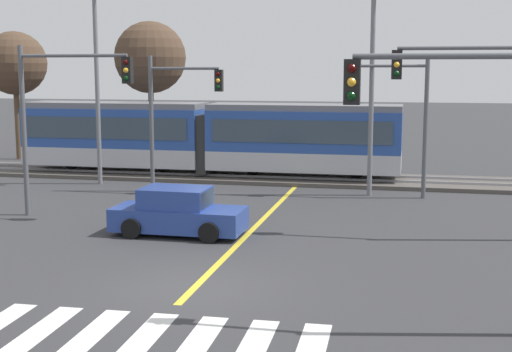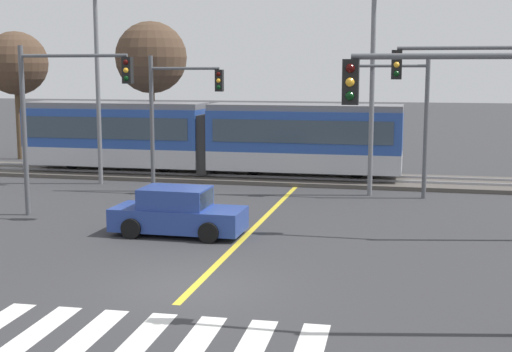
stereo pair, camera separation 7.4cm
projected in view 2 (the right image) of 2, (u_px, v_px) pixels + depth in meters
ground_plane at (193, 288)px, 17.22m from camera, size 200.00×200.00×0.00m
track_bed at (302, 179)px, 33.80m from camera, size 120.00×4.00×0.18m
rail_near at (300, 178)px, 33.09m from camera, size 120.00×0.08×0.10m
rail_far at (305, 174)px, 34.48m from camera, size 120.00×0.08×0.10m
light_rail_tram at (208, 136)px, 34.50m from camera, size 18.50×2.64×3.43m
crosswalk_stripe_1 at (40, 330)px, 14.46m from camera, size 0.63×2.81×0.01m
crosswalk_stripe_2 at (91, 333)px, 14.25m from camera, size 0.63×2.81×0.01m
crosswalk_stripe_3 at (143, 337)px, 14.04m from camera, size 0.63×2.81×0.01m
crosswalk_stripe_4 at (197, 342)px, 13.83m from camera, size 0.63×2.81×0.01m
crosswalk_stripe_5 at (252, 346)px, 13.62m from camera, size 0.63×2.81×0.01m
crosswalk_stripe_6 at (309, 350)px, 13.41m from camera, size 0.63×2.81×0.01m
lane_centre_line at (255, 226)px, 23.93m from camera, size 0.20×16.49×0.01m
sedan_crossing at (178, 213)px, 22.70m from camera, size 4.22×1.96×1.52m
traffic_light_far_right at (399, 105)px, 28.83m from camera, size 3.25×0.38×5.84m
traffic_light_mid_left at (60, 103)px, 24.94m from camera, size 4.25×0.38×6.07m
traffic_light_far_left at (176, 104)px, 30.05m from camera, size 3.25×0.38×5.80m
traffic_light_mid_right at (483, 103)px, 21.64m from camera, size 4.25×0.38×6.39m
traffic_light_near_right at (465, 137)px, 13.82m from camera, size 3.75×0.38×5.99m
street_lamp_west at (102, 71)px, 32.03m from camera, size 2.38×0.28×9.12m
street_lamp_centre at (376, 79)px, 29.10m from camera, size 1.83×0.28×8.62m
bare_tree_far_west at (16, 64)px, 41.05m from camera, size 3.65×3.65×7.40m
bare_tree_west at (151, 58)px, 40.61m from camera, size 4.08×4.08×7.94m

